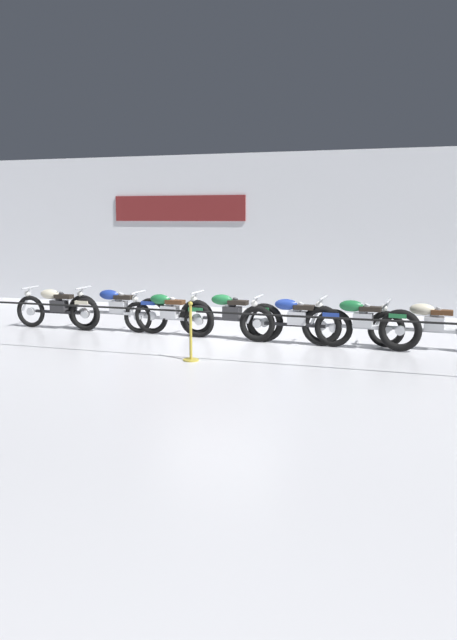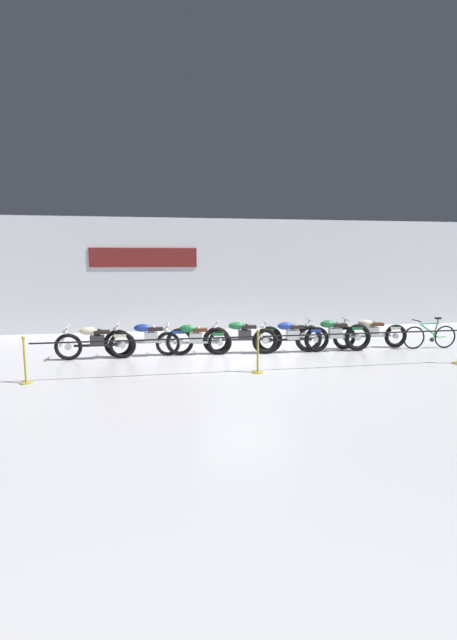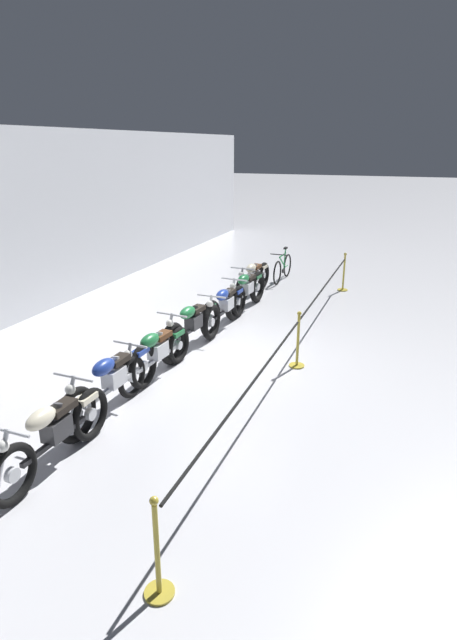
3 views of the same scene
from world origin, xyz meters
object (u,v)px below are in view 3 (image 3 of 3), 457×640
(motorcycle_green_2, at_px, (156,353))
(bicycle, at_px, (283,268))
(motorcycle_blue_1, at_px, (112,383))
(motorcycle_green_3, at_px, (192,326))
(motorcycle_blue_4, at_px, (225,307))
(motorcycle_green_5, at_px, (246,291))
(stanchion_far_left, at_px, (278,357))
(motorcycle_cream_0, at_px, (54,434))
(stanchion_mid_right, at_px, (343,278))
(stanchion_mid_left, at_px, (298,348))
(motorcycle_cream_6, at_px, (253,279))

(motorcycle_green_2, relative_size, bicycle, 1.25)
(motorcycle_blue_1, relative_size, motorcycle_green_3, 1.07)
(motorcycle_green_3, xyz_separation_m, motorcycle_blue_4, (1.39, -0.15, -0.01))
(motorcycle_green_5, bearing_deg, stanchion_far_left, -154.73)
(motorcycle_green_2, xyz_separation_m, bicycle, (7.15, -0.29, -0.09))
(motorcycle_cream_0, relative_size, motorcycle_blue_4, 0.94)
(motorcycle_green_3, height_order, stanchion_far_left, stanchion_far_left)
(motorcycle_green_2, relative_size, motorcycle_green_5, 0.94)
(motorcycle_green_3, height_order, motorcycle_blue_4, motorcycle_green_3)
(motorcycle_cream_0, relative_size, motorcycle_green_3, 0.93)
(motorcycle_green_2, distance_m, stanchion_mid_right, 7.04)
(motorcycle_green_3, relative_size, motorcycle_blue_4, 1.01)
(motorcycle_green_2, bearing_deg, stanchion_mid_right, -17.66)
(motorcycle_blue_4, xyz_separation_m, stanchion_mid_left, (-1.45, -1.96, -0.11))
(motorcycle_green_2, height_order, stanchion_mid_right, stanchion_mid_right)
(motorcycle_green_3, height_order, bicycle, motorcycle_green_3)
(motorcycle_green_5, xyz_separation_m, motorcycle_cream_6, (1.29, 0.25, -0.02))
(motorcycle_blue_4, bearing_deg, motorcycle_green_3, 173.84)
(motorcycle_green_3, relative_size, stanchion_mid_right, 2.19)
(motorcycle_cream_0, distance_m, motorcycle_green_2, 2.67)
(stanchion_mid_left, bearing_deg, motorcycle_green_5, 35.23)
(motorcycle_green_5, bearing_deg, motorcycle_blue_4, 178.55)
(motorcycle_green_3, xyz_separation_m, stanchion_mid_left, (-0.06, -2.11, -0.12))
(motorcycle_cream_6, distance_m, stanchion_far_left, 5.81)
(motorcycle_green_3, bearing_deg, stanchion_mid_left, -91.58)
(motorcycle_cream_0, relative_size, bicycle, 1.26)
(motorcycle_cream_6, bearing_deg, stanchion_far_left, -157.99)
(motorcycle_blue_1, xyz_separation_m, motorcycle_green_2, (1.24, -0.05, -0.02))
(stanchion_far_left, bearing_deg, motorcycle_blue_1, 119.40)
(motorcycle_green_2, bearing_deg, motorcycle_cream_6, 0.39)
(motorcycle_cream_6, bearing_deg, motorcycle_blue_1, 179.84)
(stanchion_mid_right, bearing_deg, motorcycle_blue_1, 164.59)
(motorcycle_blue_1, distance_m, motorcycle_blue_4, 4.04)
(motorcycle_green_5, distance_m, motorcycle_cream_6, 1.32)
(motorcycle_cream_6, xyz_separation_m, stanchion_far_left, (-5.38, -2.17, 0.28))
(motorcycle_blue_4, distance_m, bicycle, 4.36)
(motorcycle_green_2, relative_size, motorcycle_green_3, 0.93)
(motorcycle_blue_4, xyz_separation_m, stanchion_mid_right, (3.91, -1.96, -0.11))
(motorcycle_cream_6, distance_m, stanchion_mid_left, 4.57)
(motorcycle_blue_1, distance_m, stanchion_mid_right, 8.25)
(motorcycle_green_5, relative_size, stanchion_far_left, 0.22)
(motorcycle_green_2, height_order, stanchion_mid_left, stanchion_mid_left)
(motorcycle_green_3, relative_size, stanchion_far_left, 0.22)
(motorcycle_blue_1, distance_m, motorcycle_cream_6, 6.61)
(bicycle, distance_m, stanchion_mid_left, 6.09)
(motorcycle_blue_4, xyz_separation_m, motorcycle_green_5, (1.28, -0.03, 0.01))
(motorcycle_blue_1, relative_size, motorcycle_green_5, 1.08)
(motorcycle_blue_1, height_order, stanchion_mid_left, stanchion_mid_left)
(bicycle, bearing_deg, stanchion_far_left, -165.55)
(motorcycle_green_2, distance_m, stanchion_mid_left, 2.53)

